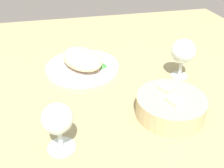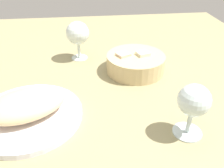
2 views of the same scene
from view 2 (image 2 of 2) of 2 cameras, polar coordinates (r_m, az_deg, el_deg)
ground_plane at (r=69.42cm, az=-6.84°, el=-1.66°), size 140.00×140.00×2.00cm
plate at (r=60.77cm, az=-19.31°, el=-7.14°), size 25.58×25.58×1.40cm
omelette at (r=58.79cm, az=-19.89°, el=-4.59°), size 21.60×17.96×5.35cm
lettuce_garnish at (r=64.31cm, az=-16.70°, el=-2.50°), size 4.26×4.26×1.70cm
bread_basket at (r=76.10cm, az=5.59°, el=5.02°), size 18.29×18.29×6.49cm
wine_glass_near at (r=51.65cm, az=18.87°, el=-4.30°), size 6.85×6.85×12.29cm
wine_glass_far at (r=82.56cm, az=-8.19°, el=11.68°), size 7.78×7.78×13.19cm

